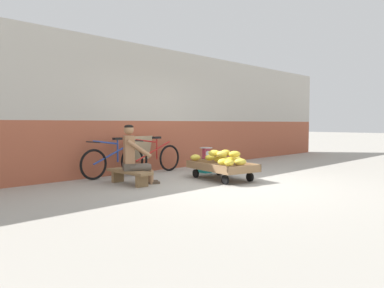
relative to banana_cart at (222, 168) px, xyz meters
name	(u,v)px	position (x,y,z in m)	size (l,w,h in m)	color
ground_plane	(231,184)	(-0.29, -0.47, -0.24)	(80.00, 80.00, 0.00)	#A39E93
back_wall	(145,109)	(-0.29, 2.23, 1.27)	(16.00, 0.30, 3.02)	#A35138
banana_cart	(222,168)	(0.00, 0.00, 0.00)	(1.10, 1.58, 0.36)	#8E6B47
banana_pile	(223,158)	(-0.05, -0.06, 0.22)	(1.07, 1.45, 0.26)	gold
low_bench	(129,174)	(-1.70, 0.86, -0.04)	(0.33, 1.11, 0.27)	olive
vendor_seated	(134,155)	(-1.62, 0.82, 0.33)	(0.74, 0.63, 1.14)	#9E704C
plastic_crate	(206,166)	(0.56, 0.98, -0.09)	(0.36, 0.28, 0.30)	#19847F
weighing_scale	(206,153)	(0.56, 0.98, 0.21)	(0.30, 0.30, 0.29)	#28282D
bicycle_near_left	(114,161)	(-1.43, 1.85, 0.11)	(1.66, 0.48, 0.86)	black
bicycle_far_left	(153,158)	(-0.44, 1.73, 0.11)	(1.66, 0.48, 0.86)	black
sign_board	(137,154)	(-0.66, 2.06, 0.19)	(0.70, 0.27, 0.87)	#C6B289
shopping_bag	(228,167)	(0.89, 0.59, -0.12)	(0.18, 0.12, 0.24)	#3370B7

